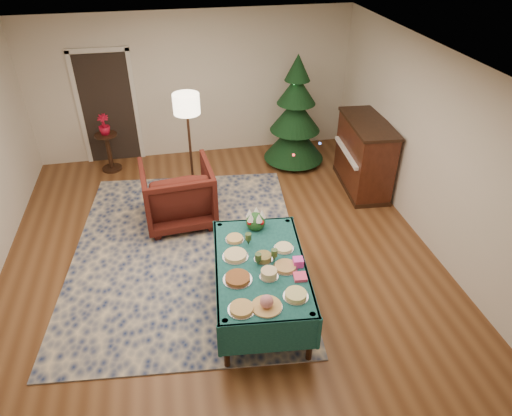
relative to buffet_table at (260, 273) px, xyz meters
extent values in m
plane|color=#593319|center=(-0.34, 0.99, -0.57)|extent=(7.00, 7.00, 0.00)
plane|color=white|center=(-0.34, 0.99, 2.13)|extent=(7.00, 7.00, 0.00)
plane|color=beige|center=(-0.34, 4.49, 0.78)|extent=(6.00, 0.00, 6.00)
plane|color=beige|center=(2.66, 0.99, 0.78)|extent=(0.00, 7.00, 7.00)
cube|color=black|center=(-1.94, 4.47, 0.45)|extent=(0.92, 0.02, 2.04)
cube|color=silver|center=(-2.44, 4.46, 0.48)|extent=(0.08, 0.04, 2.14)
cube|color=silver|center=(-1.44, 4.46, 0.48)|extent=(0.08, 0.04, 2.14)
cube|color=silver|center=(-1.94, 4.46, 1.53)|extent=(1.08, 0.04, 0.08)
cube|color=#13224A|center=(-0.81, 1.32, -0.56)|extent=(3.61, 4.51, 0.02)
cylinder|color=black|center=(-0.53, -0.78, -0.21)|extent=(0.07, 0.07, 0.71)
cylinder|color=black|center=(-0.36, 0.87, -0.21)|extent=(0.07, 0.07, 0.71)
cylinder|color=black|center=(0.36, -0.87, -0.21)|extent=(0.07, 0.07, 0.71)
cylinder|color=black|center=(0.53, 0.78, -0.21)|extent=(0.07, 0.07, 0.71)
cube|color=#113E3C|center=(0.00, 0.00, 0.12)|extent=(1.22, 1.90, 0.04)
cube|color=#113E3C|center=(0.09, 0.89, -0.08)|extent=(1.07, 0.14, 0.45)
cube|color=#113E3C|center=(-0.09, -0.89, -0.08)|extent=(1.07, 0.14, 0.45)
cube|color=#113E3C|center=(0.51, -0.05, -0.08)|extent=(0.22, 1.83, 0.45)
cube|color=#113E3C|center=(-0.51, 0.05, -0.08)|extent=(0.22, 1.83, 0.45)
cylinder|color=silver|center=(-0.34, -0.67, 0.15)|extent=(0.29, 0.29, 0.01)
cylinder|color=tan|center=(-0.34, -0.67, 0.17)|extent=(0.25, 0.25, 0.03)
cylinder|color=silver|center=(-0.08, -0.68, 0.15)|extent=(0.33, 0.33, 0.01)
sphere|color=#CC727A|center=(-0.08, -0.68, 0.22)|extent=(0.14, 0.14, 0.14)
cylinder|color=silver|center=(0.26, -0.60, 0.15)|extent=(0.27, 0.27, 0.01)
cylinder|color=#D8D172|center=(0.26, -0.60, 0.18)|extent=(0.23, 0.23, 0.05)
cylinder|color=silver|center=(-0.31, -0.22, 0.15)|extent=(0.33, 0.33, 0.01)
cylinder|color=brown|center=(-0.31, -0.22, 0.17)|extent=(0.28, 0.28, 0.04)
cylinder|color=silver|center=(0.05, -0.24, 0.15)|extent=(0.21, 0.21, 0.01)
cylinder|color=tan|center=(0.05, -0.24, 0.20)|extent=(0.18, 0.18, 0.09)
cylinder|color=silver|center=(0.26, -0.13, 0.15)|extent=(0.29, 0.29, 0.01)
cylinder|color=#B2844C|center=(0.26, -0.13, 0.17)|extent=(0.25, 0.25, 0.03)
cylinder|color=silver|center=(-0.27, 0.18, 0.15)|extent=(0.31, 0.31, 0.01)
cylinder|color=#D8BF7F|center=(-0.27, 0.18, 0.17)|extent=(0.26, 0.26, 0.04)
cylinder|color=silver|center=(0.05, 0.07, 0.15)|extent=(0.22, 0.22, 0.01)
cylinder|color=maroon|center=(0.05, 0.07, 0.18)|extent=(0.19, 0.19, 0.06)
cylinder|color=silver|center=(0.33, 0.21, 0.15)|extent=(0.24, 0.24, 0.01)
cylinder|color=#F2EACC|center=(0.33, 0.21, 0.17)|extent=(0.21, 0.21, 0.03)
cylinder|color=silver|center=(-0.22, 0.51, 0.15)|extent=(0.24, 0.24, 0.01)
cylinder|color=tan|center=(-0.22, 0.51, 0.17)|extent=(0.20, 0.20, 0.03)
cone|color=#2D471E|center=(-0.07, 0.38, 0.18)|extent=(0.07, 0.07, 0.09)
cylinder|color=#2D471E|center=(-0.07, 0.38, 0.26)|extent=(0.08, 0.08, 0.09)
cone|color=#2D471E|center=(0.17, 0.02, 0.18)|extent=(0.07, 0.07, 0.09)
cylinder|color=#2D471E|center=(0.17, 0.02, 0.26)|extent=(0.08, 0.08, 0.09)
cone|color=#2D471E|center=(-0.03, -0.02, 0.18)|extent=(0.07, 0.07, 0.09)
cylinder|color=#2D471E|center=(-0.03, -0.02, 0.26)|extent=(0.08, 0.08, 0.09)
cube|color=#FA4574|center=(0.38, -0.33, 0.16)|extent=(0.16, 0.16, 0.04)
cube|color=#F644C8|center=(0.42, -0.11, 0.19)|extent=(0.13, 0.13, 0.09)
sphere|color=#1E4C1E|center=(0.08, 0.71, 0.24)|extent=(0.25, 0.25, 0.25)
cone|color=white|center=(0.17, 0.71, 0.35)|extent=(0.09, 0.09, 0.11)
cone|color=white|center=(0.11, 0.79, 0.35)|extent=(0.09, 0.09, 0.11)
cone|color=white|center=(0.02, 0.76, 0.35)|extent=(0.09, 0.09, 0.11)
cone|color=white|center=(0.02, 0.66, 0.35)|extent=(0.09, 0.09, 0.11)
cone|color=white|center=(0.11, 0.63, 0.35)|extent=(0.09, 0.09, 0.11)
sphere|color=#B20C0F|center=(0.17, 0.77, 0.27)|extent=(0.07, 0.07, 0.07)
sphere|color=#B20C0F|center=(0.03, 0.79, 0.27)|extent=(0.07, 0.07, 0.07)
sphere|color=#B20C0F|center=(0.00, 0.65, 0.27)|extent=(0.07, 0.07, 0.07)
sphere|color=#B20C0F|center=(0.14, 0.62, 0.27)|extent=(0.07, 0.07, 0.07)
imported|color=#43140E|center=(-0.85, 2.11, -0.03)|extent=(1.11, 1.05, 1.07)
cylinder|color=#A57F3F|center=(-0.56, 2.96, -0.55)|extent=(0.30, 0.30, 0.03)
cylinder|color=black|center=(-0.56, 2.96, 0.22)|extent=(0.04, 0.04, 1.59)
cylinder|color=#FFEABF|center=(-0.56, 2.96, 1.02)|extent=(0.42, 0.42, 0.32)
cylinder|color=black|center=(-2.01, 4.05, -0.55)|extent=(0.36, 0.36, 0.04)
cylinder|color=black|center=(-2.01, 4.05, -0.22)|extent=(0.08, 0.08, 0.67)
cylinder|color=black|center=(-2.01, 4.05, 0.14)|extent=(0.40, 0.40, 0.03)
imported|color=#B30C26|center=(-2.01, 4.05, 0.25)|extent=(0.21, 0.37, 0.21)
cylinder|color=black|center=(1.43, 3.66, -0.49)|extent=(0.12, 0.12, 0.17)
cone|color=black|center=(1.43, 3.66, -0.11)|extent=(1.18, 1.18, 0.72)
cone|color=black|center=(1.43, 3.66, 0.41)|extent=(0.96, 0.96, 0.62)
cone|color=black|center=(1.43, 3.66, 0.88)|extent=(0.73, 0.73, 0.52)
cone|color=black|center=(1.43, 3.66, 1.27)|extent=(0.47, 0.47, 0.47)
cube|color=black|center=(2.34, 2.52, -0.53)|extent=(0.72, 1.45, 0.08)
cube|color=black|center=(2.34, 2.52, 0.04)|extent=(0.70, 1.43, 1.15)
cube|color=black|center=(2.34, 2.52, 0.63)|extent=(0.74, 1.47, 0.05)
cube|color=white|center=(2.05, 2.54, 0.12)|extent=(0.21, 1.19, 0.06)
camera|label=1|loc=(-0.85, -3.95, 3.61)|focal=32.00mm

